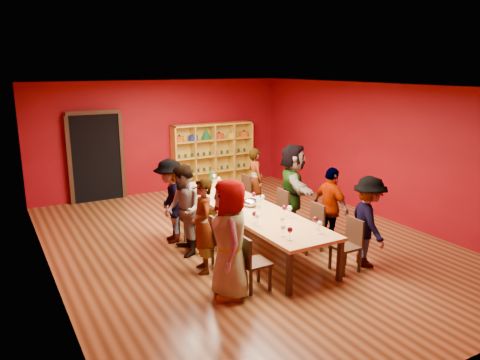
% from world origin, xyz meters
% --- Properties ---
extents(room_shell, '(7.10, 9.10, 3.04)m').
position_xyz_m(room_shell, '(0.00, 0.00, 1.50)').
color(room_shell, '#4E2A14').
rests_on(room_shell, ground).
extents(tasting_table, '(1.10, 4.50, 0.75)m').
position_xyz_m(tasting_table, '(0.00, 0.00, 0.70)').
color(tasting_table, tan).
rests_on(tasting_table, ground).
extents(doorway, '(1.40, 0.17, 2.30)m').
position_xyz_m(doorway, '(-1.80, 4.43, 1.12)').
color(doorway, black).
rests_on(doorway, ground).
extents(shelving_unit, '(2.40, 0.40, 1.80)m').
position_xyz_m(shelving_unit, '(1.40, 4.32, 0.98)').
color(shelving_unit, gold).
rests_on(shelving_unit, ground).
extents(chair_person_left_0, '(0.42, 0.42, 0.89)m').
position_xyz_m(chair_person_left_0, '(-0.91, -1.73, 0.50)').
color(chair_person_left_0, black).
rests_on(chair_person_left_0, ground).
extents(person_left_0, '(0.73, 0.99, 1.80)m').
position_xyz_m(person_left_0, '(-1.26, -1.73, 0.90)').
color(person_left_0, silver).
rests_on(person_left_0, ground).
extents(chair_person_left_1, '(0.42, 0.42, 0.89)m').
position_xyz_m(chair_person_left_1, '(-0.91, -0.76, 0.50)').
color(chair_person_left_1, black).
rests_on(chair_person_left_1, ground).
extents(person_left_1, '(0.54, 0.66, 1.60)m').
position_xyz_m(person_left_1, '(-1.25, -0.76, 0.80)').
color(person_left_1, '#47474B').
rests_on(person_left_1, ground).
extents(chair_person_left_2, '(0.42, 0.42, 0.89)m').
position_xyz_m(chair_person_left_2, '(-0.91, 0.08, 0.50)').
color(chair_person_left_2, black).
rests_on(chair_person_left_2, ground).
extents(person_left_2, '(0.59, 0.88, 1.67)m').
position_xyz_m(person_left_2, '(-1.25, 0.08, 0.84)').
color(person_left_2, '#C68592').
rests_on(person_left_2, ground).
extents(chair_person_left_3, '(0.42, 0.42, 0.89)m').
position_xyz_m(chair_person_left_3, '(-0.91, 0.79, 0.50)').
color(chair_person_left_3, black).
rests_on(chair_person_left_3, ground).
extents(person_left_3, '(0.65, 1.13, 1.65)m').
position_xyz_m(person_left_3, '(-1.21, 0.79, 0.82)').
color(person_left_3, '#525257').
rests_on(person_left_3, ground).
extents(chair_person_right_0, '(0.42, 0.42, 0.89)m').
position_xyz_m(chair_person_right_0, '(0.91, -1.91, 0.50)').
color(chair_person_right_0, black).
rests_on(chair_person_right_0, ground).
extents(person_right_0, '(0.75, 1.10, 1.57)m').
position_xyz_m(person_right_0, '(1.32, -1.91, 0.79)').
color(person_right_0, '#131635').
rests_on(person_right_0, ground).
extents(chair_person_right_1, '(0.42, 0.42, 0.89)m').
position_xyz_m(chair_person_right_1, '(0.91, -0.91, 0.50)').
color(chair_person_right_1, black).
rests_on(chair_person_right_1, ground).
extents(person_right_1, '(0.44, 0.92, 1.54)m').
position_xyz_m(person_right_1, '(1.33, -0.91, 0.77)').
color(person_right_1, pink).
rests_on(person_right_1, ground).
extents(chair_person_right_2, '(0.42, 0.42, 0.89)m').
position_xyz_m(chair_person_right_2, '(0.91, 0.23, 0.50)').
color(chair_person_right_2, black).
rests_on(chair_person_right_2, ground).
extents(person_right_2, '(1.15, 1.74, 1.82)m').
position_xyz_m(person_right_2, '(1.26, 0.23, 0.91)').
color(person_right_2, white).
rests_on(person_right_2, ground).
extents(chair_person_right_4, '(0.42, 0.42, 0.89)m').
position_xyz_m(chair_person_right_4, '(0.91, 1.74, 0.50)').
color(chair_person_right_4, black).
rests_on(chair_person_right_4, ground).
extents(person_right_4, '(0.45, 0.58, 1.50)m').
position_xyz_m(person_right_4, '(1.26, 1.74, 0.75)').
color(person_right_4, '#D68F93').
rests_on(person_right_4, ground).
extents(wine_glass_0, '(0.07, 0.07, 0.18)m').
position_xyz_m(wine_glass_0, '(0.33, 0.71, 0.88)').
color(wine_glass_0, white).
rests_on(wine_glass_0, tasting_table).
extents(wine_glass_1, '(0.08, 0.08, 0.21)m').
position_xyz_m(wine_glass_1, '(0.37, -1.66, 0.90)').
color(wine_glass_1, white).
rests_on(wine_glass_1, tasting_table).
extents(wine_glass_2, '(0.08, 0.08, 0.21)m').
position_xyz_m(wine_glass_2, '(0.29, -0.88, 0.90)').
color(wine_glass_2, white).
rests_on(wine_glass_2, tasting_table).
extents(wine_glass_3, '(0.08, 0.08, 0.20)m').
position_xyz_m(wine_glass_3, '(-0.27, 1.63, 0.89)').
color(wine_glass_3, white).
rests_on(wine_glass_3, tasting_table).
extents(wine_glass_4, '(0.08, 0.08, 0.21)m').
position_xyz_m(wine_glass_4, '(0.27, 0.14, 0.90)').
color(wine_glass_4, white).
rests_on(wine_glass_4, tasting_table).
extents(wine_glass_5, '(0.08, 0.08, 0.20)m').
position_xyz_m(wine_glass_5, '(-0.35, 0.01, 0.89)').
color(wine_glass_5, white).
rests_on(wine_glass_5, tasting_table).
extents(wine_glass_6, '(0.08, 0.08, 0.20)m').
position_xyz_m(wine_glass_6, '(0.33, 1.02, 0.90)').
color(wine_glass_6, white).
rests_on(wine_glass_6, tasting_table).
extents(wine_glass_7, '(0.09, 0.09, 0.21)m').
position_xyz_m(wine_glass_7, '(-0.35, 1.90, 0.90)').
color(wine_glass_7, white).
rests_on(wine_glass_7, tasting_table).
extents(wine_glass_8, '(0.08, 0.08, 0.19)m').
position_xyz_m(wine_glass_8, '(-0.29, -1.69, 0.89)').
color(wine_glass_8, white).
rests_on(wine_glass_8, tasting_table).
extents(wine_glass_9, '(0.08, 0.08, 0.20)m').
position_xyz_m(wine_glass_9, '(0.27, 1.67, 0.89)').
color(wine_glass_9, white).
rests_on(wine_glass_9, tasting_table).
extents(wine_glass_10, '(0.08, 0.08, 0.21)m').
position_xyz_m(wine_glass_10, '(0.07, 0.32, 0.90)').
color(wine_glass_10, white).
rests_on(wine_glass_10, tasting_table).
extents(wine_glass_11, '(0.07, 0.07, 0.18)m').
position_xyz_m(wine_glass_11, '(-0.05, -1.32, 0.88)').
color(wine_glass_11, white).
rests_on(wine_glass_11, tasting_table).
extents(wine_glass_12, '(0.09, 0.09, 0.22)m').
position_xyz_m(wine_glass_12, '(0.35, -0.96, 0.91)').
color(wine_glass_12, white).
rests_on(wine_glass_12, tasting_table).
extents(wine_glass_13, '(0.09, 0.09, 0.21)m').
position_xyz_m(wine_glass_13, '(0.29, -1.88, 0.90)').
color(wine_glass_13, white).
rests_on(wine_glass_13, tasting_table).
extents(wine_glass_14, '(0.08, 0.08, 0.20)m').
position_xyz_m(wine_glass_14, '(-0.20, 1.27, 0.89)').
color(wine_glass_14, white).
rests_on(wine_glass_14, tasting_table).
extents(wine_glass_15, '(0.09, 0.09, 0.22)m').
position_xyz_m(wine_glass_15, '(-0.37, -1.05, 0.91)').
color(wine_glass_15, white).
rests_on(wine_glass_15, tasting_table).
extents(wine_glass_16, '(0.07, 0.07, 0.18)m').
position_xyz_m(wine_glass_16, '(-0.36, 0.79, 0.88)').
color(wine_glass_16, white).
rests_on(wine_glass_16, tasting_table).
extents(wine_glass_17, '(0.09, 0.09, 0.22)m').
position_xyz_m(wine_glass_17, '(-0.29, -1.88, 0.91)').
color(wine_glass_17, white).
rests_on(wine_glass_17, tasting_table).
extents(wine_glass_18, '(0.09, 0.09, 0.22)m').
position_xyz_m(wine_glass_18, '(0.27, 1.92, 0.91)').
color(wine_glass_18, white).
rests_on(wine_glass_18, tasting_table).
extents(wine_glass_19, '(0.08, 0.08, 0.19)m').
position_xyz_m(wine_glass_19, '(-0.30, -0.15, 0.89)').
color(wine_glass_19, white).
rests_on(wine_glass_19, tasting_table).
extents(wine_glass_20, '(0.08, 0.08, 0.20)m').
position_xyz_m(wine_glass_20, '(-0.35, -0.91, 0.90)').
color(wine_glass_20, white).
rests_on(wine_glass_20, tasting_table).
extents(wine_glass_21, '(0.08, 0.08, 0.19)m').
position_xyz_m(wine_glass_21, '(-0.02, -0.52, 0.89)').
color(wine_glass_21, white).
rests_on(wine_glass_21, tasting_table).
extents(wine_glass_22, '(0.07, 0.07, 0.18)m').
position_xyz_m(wine_glass_22, '(0.37, -0.02, 0.88)').
color(wine_glass_22, white).
rests_on(wine_glass_22, tasting_table).
extents(wine_glass_23, '(0.07, 0.07, 0.19)m').
position_xyz_m(wine_glass_23, '(-0.36, 0.98, 0.88)').
color(wine_glass_23, white).
rests_on(wine_glass_23, tasting_table).
extents(spittoon_bowl, '(0.30, 0.30, 0.17)m').
position_xyz_m(spittoon_bowl, '(0.09, -0.05, 0.82)').
color(spittoon_bowl, silver).
rests_on(spittoon_bowl, tasting_table).
extents(carafe_a, '(0.11, 0.11, 0.25)m').
position_xyz_m(carafe_a, '(-0.26, 0.24, 0.86)').
color(carafe_a, white).
rests_on(carafe_a, tasting_table).
extents(carafe_b, '(0.10, 0.10, 0.25)m').
position_xyz_m(carafe_b, '(0.12, -0.27, 0.86)').
color(carafe_b, white).
rests_on(carafe_b, tasting_table).
extents(wine_bottle, '(0.09, 0.09, 0.33)m').
position_xyz_m(wine_bottle, '(0.19, 1.93, 0.88)').
color(wine_bottle, '#133519').
rests_on(wine_bottle, tasting_table).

